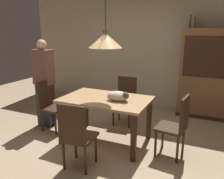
{
  "coord_description": "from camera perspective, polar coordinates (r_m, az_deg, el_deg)",
  "views": [
    {
      "loc": [
        1.54,
        -2.79,
        1.82
      ],
      "look_at": [
        -0.01,
        0.59,
        0.85
      ],
      "focal_mm": 36.96,
      "sensor_mm": 36.0,
      "label": 1
    }
  ],
  "objects": [
    {
      "name": "chair_right_side",
      "position": [
        3.46,
        15.64,
        -8.18
      ],
      "size": [
        0.44,
        0.44,
        0.93
      ],
      "color": "#382316",
      "rests_on": "ground"
    },
    {
      "name": "back_wall",
      "position": [
        5.66,
        8.98,
        10.71
      ],
      "size": [
        6.4,
        0.1,
        2.9
      ],
      "primitive_type": "cube",
      "color": "beige",
      "rests_on": "ground"
    },
    {
      "name": "book_brown_thick",
      "position": [
        5.14,
        19.47,
        15.39
      ],
      "size": [
        0.06,
        0.24,
        0.22
      ],
      "primitive_type": "cube",
      "color": "brown",
      "rests_on": "hutch_bookcase"
    },
    {
      "name": "ground",
      "position": [
        3.67,
        -3.82,
        -15.17
      ],
      "size": [
        10.0,
        10.0,
        0.0
      ],
      "primitive_type": "plane",
      "color": "tan"
    },
    {
      "name": "person_standing",
      "position": [
        4.54,
        -16.38,
        1.45
      ],
      "size": [
        0.36,
        0.22,
        1.65
      ],
      "color": "#2D3347",
      "rests_on": "ground"
    },
    {
      "name": "chair_left_side",
      "position": [
        4.37,
        -14.9,
        -3.3
      ],
      "size": [
        0.43,
        0.43,
        0.93
      ],
      "color": "#382316",
      "rests_on": "ground"
    },
    {
      "name": "cat_sleeping",
      "position": [
        3.56,
        1.69,
        -1.59
      ],
      "size": [
        0.39,
        0.24,
        0.16
      ],
      "color": "beige",
      "rests_on": "dining_table"
    },
    {
      "name": "chair_far_back",
      "position": [
        4.54,
        3.33,
        -2.14
      ],
      "size": [
        0.42,
        0.42,
        0.93
      ],
      "color": "#382316",
      "rests_on": "ground"
    },
    {
      "name": "pendant_lamp",
      "position": [
        3.55,
        -1.64,
        12.08
      ],
      "size": [
        0.52,
        0.52,
        1.3
      ],
      "color": "#E0A86B"
    },
    {
      "name": "chair_near_front",
      "position": [
        3.07,
        -8.77,
        -10.76
      ],
      "size": [
        0.43,
        0.43,
        0.93
      ],
      "color": "#382316",
      "rests_on": "ground"
    },
    {
      "name": "dining_table",
      "position": [
        3.73,
        -1.53,
        -3.67
      ],
      "size": [
        1.4,
        0.9,
        0.75
      ],
      "color": "tan",
      "rests_on": "ground"
    },
    {
      "name": "book_green_slim",
      "position": [
        5.14,
        18.78,
        15.67
      ],
      "size": [
        0.03,
        0.2,
        0.26
      ],
      "primitive_type": "cube",
      "color": "#427A4C",
      "rests_on": "hutch_bookcase"
    },
    {
      "name": "hutch_bookcase",
      "position": [
        5.19,
        22.58,
        3.18
      ],
      "size": [
        1.12,
        0.45,
        1.85
      ],
      "color": "brown",
      "rests_on": "ground"
    }
  ]
}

